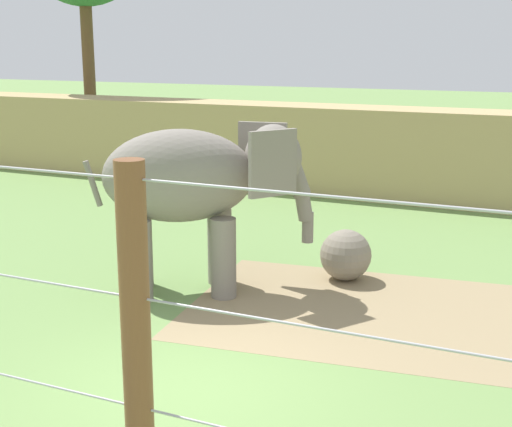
% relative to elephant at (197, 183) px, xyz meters
% --- Properties ---
extents(ground_plane, '(120.00, 120.00, 0.00)m').
position_rel_elephant_xyz_m(ground_plane, '(1.61, -3.31, -1.91)').
color(ground_plane, '#6B8E4C').
extents(dirt_patch, '(7.39, 4.92, 0.01)m').
position_rel_elephant_xyz_m(dirt_patch, '(3.60, 0.27, -1.90)').
color(dirt_patch, '#937F5B').
rests_on(dirt_patch, ground).
extents(embankment_wall, '(36.00, 1.80, 2.47)m').
position_rel_elephant_xyz_m(embankment_wall, '(1.61, 9.05, -0.67)').
color(embankment_wall, tan).
rests_on(embankment_wall, ground).
extents(elephant, '(3.50, 2.81, 2.88)m').
position_rel_elephant_xyz_m(elephant, '(0.00, 0.00, 0.00)').
color(elephant, gray).
rests_on(elephant, ground).
extents(enrichment_ball, '(0.93, 0.93, 0.93)m').
position_rel_elephant_xyz_m(enrichment_ball, '(2.14, 1.62, -1.44)').
color(enrichment_ball, gray).
rests_on(enrichment_ball, ground).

